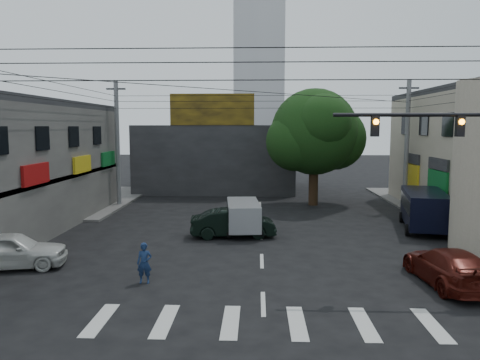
# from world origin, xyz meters

# --- Properties ---
(ground) EXTENTS (160.00, 160.00, 0.00)m
(ground) POSITION_xyz_m (0.00, 0.00, 0.00)
(ground) COLOR black
(ground) RESTS_ON ground
(sidewalk_far_left) EXTENTS (16.00, 16.00, 0.15)m
(sidewalk_far_left) POSITION_xyz_m (-18.00, 18.00, 0.07)
(sidewalk_far_left) COLOR #514F4C
(sidewalk_far_left) RESTS_ON ground
(building_far) EXTENTS (14.00, 10.00, 6.00)m
(building_far) POSITION_xyz_m (-4.00, 26.00, 3.00)
(building_far) COLOR #232326
(building_far) RESTS_ON ground
(billboard) EXTENTS (7.00, 0.30, 2.60)m
(billboard) POSITION_xyz_m (-4.00, 21.10, 7.30)
(billboard) COLOR olive
(billboard) RESTS_ON building_far
(tower_distant) EXTENTS (9.00, 9.00, 44.00)m
(tower_distant) POSITION_xyz_m (0.00, 70.00, 22.00)
(tower_distant) COLOR silver
(tower_distant) RESTS_ON ground
(street_tree) EXTENTS (6.40, 6.40, 8.70)m
(street_tree) POSITION_xyz_m (4.00, 17.00, 5.47)
(street_tree) COLOR black
(street_tree) RESTS_ON ground
(utility_pole_far_left) EXTENTS (0.32, 0.32, 9.20)m
(utility_pole_far_left) POSITION_xyz_m (-10.50, 16.00, 4.60)
(utility_pole_far_left) COLOR #59595B
(utility_pole_far_left) RESTS_ON ground
(utility_pole_far_right) EXTENTS (0.32, 0.32, 9.20)m
(utility_pole_far_right) POSITION_xyz_m (10.50, 16.00, 4.60)
(utility_pole_far_right) COLOR #59595B
(utility_pole_far_right) RESTS_ON ground
(dark_sedan) EXTENTS (2.45, 4.82, 1.49)m
(dark_sedan) POSITION_xyz_m (-1.51, 6.49, 0.74)
(dark_sedan) COLOR black
(dark_sedan) RESTS_ON ground
(white_compact) EXTENTS (3.68, 5.28, 1.54)m
(white_compact) POSITION_xyz_m (-10.50, 0.57, 0.77)
(white_compact) COLOR silver
(white_compact) RESTS_ON ground
(maroon_sedan) EXTENTS (2.72, 5.12, 1.40)m
(maroon_sedan) POSITION_xyz_m (6.92, -0.85, 0.70)
(maroon_sedan) COLOR #3F0E09
(maroon_sedan) RESTS_ON ground
(silver_minivan) EXTENTS (4.33, 2.37, 1.74)m
(silver_minivan) POSITION_xyz_m (-0.99, 7.43, 0.87)
(silver_minivan) COLOR gray
(silver_minivan) RESTS_ON ground
(navy_van) EXTENTS (6.38, 4.34, 2.21)m
(navy_van) POSITION_xyz_m (9.33, 8.66, 1.11)
(navy_van) COLOR black
(navy_van) RESTS_ON ground
(traffic_officer) EXTENTS (0.60, 0.43, 1.55)m
(traffic_officer) POSITION_xyz_m (-4.45, -1.06, 0.77)
(traffic_officer) COLOR #15264A
(traffic_officer) RESTS_ON ground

